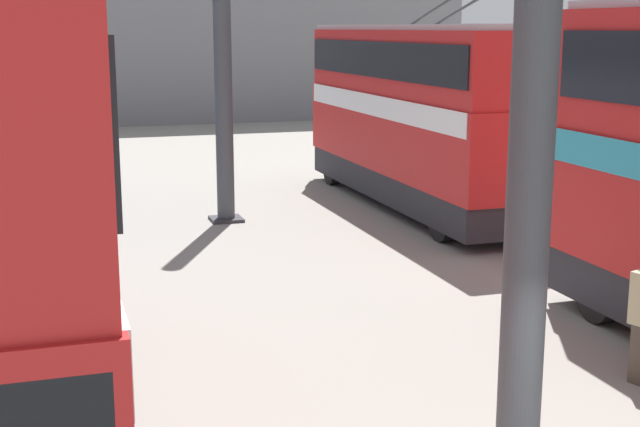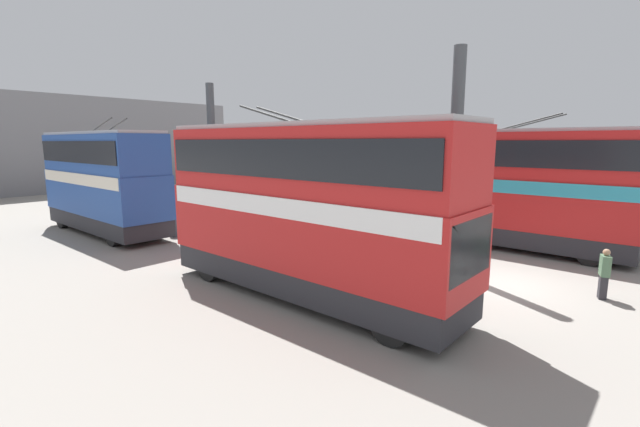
{
  "view_description": "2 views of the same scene",
  "coord_description": "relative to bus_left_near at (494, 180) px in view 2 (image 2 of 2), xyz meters",
  "views": [
    {
      "loc": [
        -5.53,
        4.48,
        4.83
      ],
      "look_at": [
        8.72,
        -0.08,
        1.69
      ],
      "focal_mm": 50.0,
      "sensor_mm": 36.0,
      "label": 1
    },
    {
      "loc": [
        -4.48,
        14.56,
        4.72
      ],
      "look_at": [
        8.19,
        -0.04,
        1.47
      ],
      "focal_mm": 24.0,
      "sensor_mm": 36.0,
      "label": 2
    }
  ],
  "objects": [
    {
      "name": "bus_left_near",
      "position": [
        0.0,
        0.0,
        0.0
      ],
      "size": [
        11.47,
        2.54,
        5.88
      ],
      "color": "black",
      "rests_on": "ground_plane"
    },
    {
      "name": "person_aisle_foreground",
      "position": [
        -5.08,
        4.88,
        -2.17
      ],
      "size": [
        0.36,
        0.47,
        1.56
      ],
      "rotation": [
        0.0,
        0.0,
        3.46
      ],
      "color": "#2D2D33",
      "rests_on": "ground_plane"
    },
    {
      "name": "ground_plane",
      "position": [
        -2.25,
        5.32,
        -2.98
      ],
      "size": [
        240.0,
        240.0,
        0.0
      ],
      "primitive_type": "plane",
      "color": "gray"
    },
    {
      "name": "person_by_left_row",
      "position": [
        1.88,
        2.05,
        -2.01
      ],
      "size": [
        0.48,
        0.37,
        1.82
      ],
      "rotation": [
        0.0,
        0.0,
        1.93
      ],
      "color": "#473D33",
      "rests_on": "ground_plane"
    },
    {
      "name": "depot_back_wall",
      "position": [
        37.4,
        5.32,
        1.53
      ],
      "size": [
        0.5,
        36.0,
        9.02
      ],
      "color": "slate",
      "rests_on": "ground_plane"
    },
    {
      "name": "bus_left_far",
      "position": [
        14.22,
        -0.0,
        -0.19
      ],
      "size": [
        10.97,
        2.54,
        5.52
      ],
      "color": "black",
      "rests_on": "ground_plane"
    },
    {
      "name": "support_column_near",
      "position": [
        -0.39,
        5.32,
        0.87
      ],
      "size": [
        0.79,
        0.79,
        7.94
      ],
      "color": "#42474C",
      "rests_on": "ground_plane"
    },
    {
      "name": "oil_drum",
      "position": [
        12.66,
        8.68,
        -2.51
      ],
      "size": [
        0.65,
        0.65,
        0.94
      ],
      "color": "#424C56",
      "rests_on": "ground_plane"
    },
    {
      "name": "support_column_far",
      "position": [
        14.06,
        5.32,
        0.87
      ],
      "size": [
        0.79,
        0.79,
        7.94
      ],
      "color": "#42474C",
      "rests_on": "ground_plane"
    },
    {
      "name": "bus_right_far",
      "position": [
        16.01,
        10.64,
        -0.01
      ],
      "size": [
        9.37,
        2.54,
        5.83
      ],
      "color": "black",
      "rests_on": "ground_plane"
    },
    {
      "name": "bus_right_mid",
      "position": [
        1.88,
        10.64,
        0.01
      ],
      "size": [
        10.24,
        2.54,
        5.88
      ],
      "color": "black",
      "rests_on": "ground_plane"
    }
  ]
}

